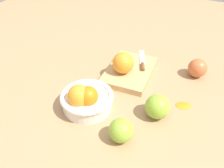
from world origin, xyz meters
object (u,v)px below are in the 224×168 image
bowl (86,99)px  knife (142,62)px  orange_on_board (123,63)px  apple_front_left_2 (157,107)px  apple_front_right (197,68)px  cutting_board (130,71)px  apple_front_left (121,130)px

bowl → knife: bowl is taller
orange_on_board → apple_front_left_2: (-0.14, -0.18, -0.03)m
orange_on_board → knife: orange_on_board is taller
apple_front_right → apple_front_left_2: 0.28m
cutting_board → apple_front_right: apple_front_right is taller
bowl → apple_front_right: bearing=-40.3°
bowl → apple_front_left_2: 0.22m
apple_front_left → bowl: bearing=66.6°
bowl → apple_front_right: size_ratio=2.40×
apple_front_right → apple_front_left: size_ratio=1.02×
bowl → apple_front_right: 0.45m
apple_front_left → orange_on_board: bearing=22.9°
knife → apple_front_right: apple_front_right is taller
cutting_board → apple_front_right: (0.10, -0.24, 0.02)m
knife → apple_front_left_2: apple_front_left_2 is taller
apple_front_left_2 → bowl: bearing=106.9°
cutting_board → apple_front_left: apple_front_left is taller
bowl → apple_front_left: bearing=-113.4°
apple_front_left_2 → cutting_board: bearing=42.8°
knife → apple_front_right: size_ratio=2.10×
orange_on_board → apple_front_right: (0.13, -0.25, -0.03)m
knife → apple_front_right: (0.04, -0.21, 0.01)m
orange_on_board → apple_front_left_2: size_ratio=1.04×
cutting_board → apple_front_right: size_ratio=3.37×
knife → apple_front_left: apple_front_left is taller
bowl → apple_front_left_2: bearing=-73.1°
apple_front_left → apple_front_left_2: bearing=-25.6°
bowl → orange_on_board: (0.21, -0.04, 0.03)m
orange_on_board → apple_front_right: size_ratio=1.12×
knife → bowl: bearing=164.4°
knife → cutting_board: bearing=150.9°
bowl → cutting_board: size_ratio=0.71×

